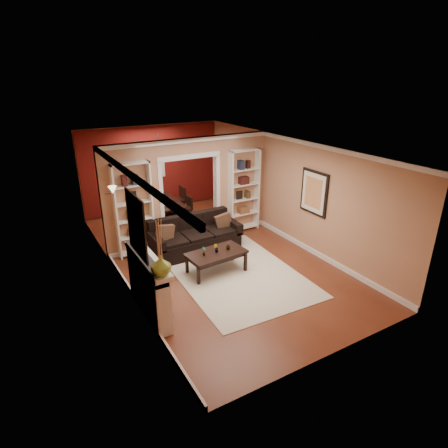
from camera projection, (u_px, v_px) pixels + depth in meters
floor at (212, 256)px, 9.19m from camera, size 8.00×8.00×0.00m
ceiling at (211, 145)px, 8.17m from camera, size 8.00×8.00×0.00m
wall_back at (152, 168)px, 11.90m from camera, size 8.00×0.00×8.00m
wall_front at (340, 281)px, 5.47m from camera, size 8.00×0.00×8.00m
wall_left at (114, 222)px, 7.64m from camera, size 0.00×8.00×8.00m
wall_right at (288, 190)px, 9.72m from camera, size 0.00×8.00×8.00m
partition_wall at (190, 191)px, 9.65m from camera, size 4.50×0.15×2.70m
red_back_panel at (153, 169)px, 11.88m from camera, size 4.44×0.04×2.64m
dining_window at (153, 163)px, 11.76m from camera, size 0.78×0.03×0.98m
area_rug at (236, 274)px, 8.36m from camera, size 2.64×3.60×0.01m
sofa at (195, 235)px, 9.28m from camera, size 2.26×0.97×0.88m
pillow_left at (165, 234)px, 8.81m from camera, size 0.47×0.24×0.46m
pillow_right at (224, 222)px, 9.56m from camera, size 0.43×0.17×0.41m
coffee_table at (216, 262)px, 8.37m from camera, size 1.35×0.80×0.49m
plant_left at (204, 251)px, 8.10m from camera, size 0.13×0.13×0.20m
plant_center at (216, 248)px, 8.24m from camera, size 0.13×0.13×0.19m
plant_right at (228, 246)px, 8.38m from camera, size 0.13×0.13×0.17m
bookshelf_left at (134, 210)px, 8.87m from camera, size 0.90×0.30×2.30m
bookshelf_right at (244, 191)px, 10.30m from camera, size 0.90×0.30×2.30m
fireplace at (150, 286)px, 6.80m from camera, size 0.32×1.70×1.16m
vase at (161, 265)px, 5.96m from camera, size 0.42×0.42×0.34m
mirror at (136, 225)px, 6.28m from camera, size 0.03×0.95×1.10m
wall_sconce at (110, 192)px, 7.95m from camera, size 0.18×0.18×0.22m
framed_art at (314, 193)px, 8.83m from camera, size 0.04×0.85×1.05m
dining_table at (163, 211)px, 11.30m from camera, size 1.75×0.98×0.62m
dining_chair_nw at (149, 214)px, 10.76m from camera, size 0.52×0.52×0.82m
dining_chair_ne at (184, 208)px, 11.28m from camera, size 0.37×0.37×0.75m
dining_chair_sw at (142, 208)px, 11.25m from camera, size 0.51×0.51×0.81m
dining_chair_se at (176, 200)px, 11.74m from camera, size 0.45×0.45×0.90m
chandelier at (166, 155)px, 10.60m from camera, size 0.50×0.50×0.30m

